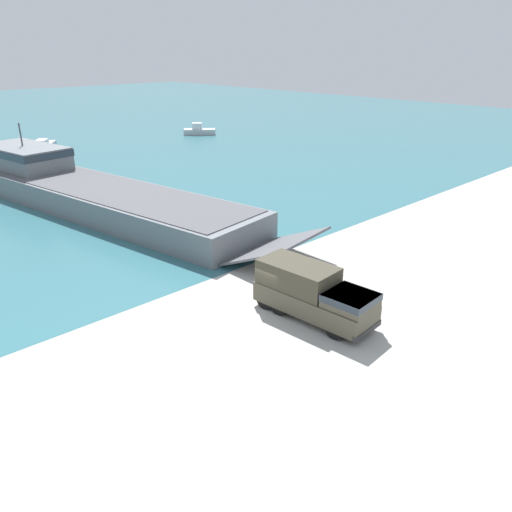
# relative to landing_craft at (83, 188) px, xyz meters

# --- Properties ---
(ground_plane) EXTENTS (240.00, 240.00, 0.00)m
(ground_plane) POSITION_rel_landing_craft_xyz_m (-1.04, -27.34, -1.72)
(ground_plane) COLOR #B7B5AD
(landing_craft) EXTENTS (13.71, 42.60, 7.16)m
(landing_craft) POSITION_rel_landing_craft_xyz_m (0.00, 0.00, 0.00)
(landing_craft) COLOR slate
(landing_craft) RESTS_ON ground_plane
(military_truck) EXTENTS (3.11, 7.45, 3.04)m
(military_truck) POSITION_rel_landing_craft_xyz_m (-0.49, -30.21, -0.17)
(military_truck) COLOR #4C4738
(military_truck) RESTS_ON ground_plane
(soldier_on_ramp) EXTENTS (0.34, 0.48, 1.75)m
(soldier_on_ramp) POSITION_rel_landing_craft_xyz_m (1.88, -29.33, -0.71)
(soldier_on_ramp) COLOR #566042
(soldier_on_ramp) RESTS_ON ground_plane
(moored_boat_a) EXTENTS (5.70, 5.34, 2.06)m
(moored_boat_a) POSITION_rel_landing_craft_xyz_m (35.04, 27.32, -1.04)
(moored_boat_a) COLOR #B7BABF
(moored_boat_a) RESTS_ON ground_plane
(moored_boat_c) EXTENTS (6.27, 7.54, 1.56)m
(moored_boat_c) POSITION_rel_landing_craft_xyz_m (8.86, 32.58, -1.20)
(moored_boat_c) COLOR #B7BABF
(moored_boat_c) RESTS_ON ground_plane
(cargo_crate) EXTENTS (0.62, 0.72, 0.57)m
(cargo_crate) POSITION_rel_landing_craft_xyz_m (0.71, -31.94, -1.44)
(cargo_crate) COLOR #3D4C33
(cargo_crate) RESTS_ON ground_plane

